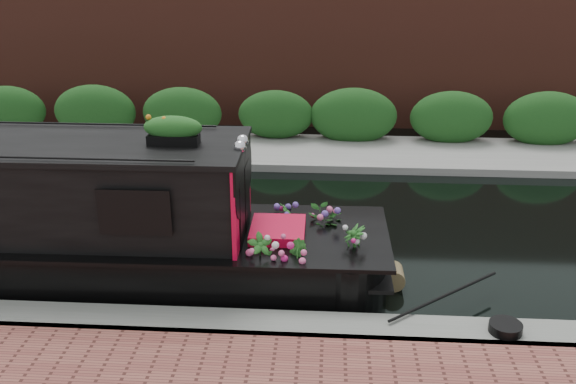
{
  "coord_description": "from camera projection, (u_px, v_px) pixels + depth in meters",
  "views": [
    {
      "loc": [
        1.41,
        -10.28,
        4.84
      ],
      "look_at": [
        0.77,
        -0.6,
        0.97
      ],
      "focal_mm": 40.0,
      "sensor_mm": 36.0,
      "label": 1
    }
  ],
  "objects": [
    {
      "name": "near_bank_coping",
      "position": [
        215.0,
        336.0,
        8.35
      ],
      "size": [
        40.0,
        0.6,
        0.5
      ],
      "primitive_type": "cube",
      "color": "slate",
      "rests_on": "ground"
    },
    {
      "name": "far_hedge",
      "position": [
        272.0,
        144.0,
        16.13
      ],
      "size": [
        40.0,
        1.1,
        2.8
      ],
      "primitive_type": "cube",
      "color": "#1A4618",
      "rests_on": "ground"
    },
    {
      "name": "far_bank_path",
      "position": [
        269.0,
        155.0,
        15.3
      ],
      "size": [
        40.0,
        2.4,
        0.34
      ],
      "primitive_type": "cube",
      "color": "gray",
      "rests_on": "ground"
    },
    {
      "name": "rope_fender",
      "position": [
        393.0,
        276.0,
        9.51
      ],
      "size": [
        0.32,
        0.4,
        0.32
      ],
      "primitive_type": "cylinder",
      "rotation": [
        1.57,
        0.0,
        0.0
      ],
      "color": "brown",
      "rests_on": "ground"
    },
    {
      "name": "ground",
      "position": [
        247.0,
        229.0,
        11.41
      ],
      "size": [
        80.0,
        80.0,
        0.0
      ],
      "primitive_type": "plane",
      "color": "black",
      "rests_on": "ground"
    },
    {
      "name": "far_brick_wall",
      "position": [
        279.0,
        121.0,
        18.08
      ],
      "size": [
        40.0,
        1.0,
        8.0
      ],
      "primitive_type": "cube",
      "color": "#58281D",
      "rests_on": "ground"
    },
    {
      "name": "coiled_mooring_rope",
      "position": [
        505.0,
        328.0,
        7.99
      ],
      "size": [
        0.41,
        0.41,
        0.12
      ],
      "primitive_type": "cylinder",
      "color": "black",
      "rests_on": "near_bank_coping"
    }
  ]
}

